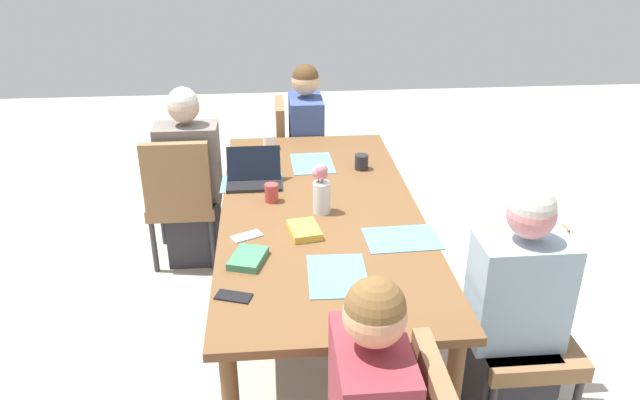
# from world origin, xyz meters

# --- Properties ---
(ground_plane) EXTENTS (10.00, 10.00, 0.00)m
(ground_plane) POSITION_xyz_m (0.00, 0.00, 0.00)
(ground_plane) COLOR #B2A899
(dining_table) EXTENTS (2.32, 1.06, 0.73)m
(dining_table) POSITION_xyz_m (0.00, 0.00, 0.66)
(dining_table) COLOR brown
(dining_table) RESTS_ON ground_plane
(chair_near_left_near) EXTENTS (0.44, 0.44, 0.90)m
(chair_near_left_near) POSITION_xyz_m (-0.74, -0.85, 0.50)
(chair_near_left_near) COLOR olive
(chair_near_left_near) RESTS_ON ground_plane
(person_near_left_near) EXTENTS (0.36, 0.40, 1.19)m
(person_near_left_near) POSITION_xyz_m (-0.81, -0.79, 0.53)
(person_near_left_near) COLOR #2D2D33
(person_near_left_near) RESTS_ON ground_plane
(chair_far_left_mid) EXTENTS (0.44, 0.44, 0.90)m
(chair_far_left_mid) POSITION_xyz_m (0.76, 0.84, 0.50)
(chair_far_left_mid) COLOR olive
(chair_far_left_mid) RESTS_ON ground_plane
(person_far_left_mid) EXTENTS (0.36, 0.40, 1.19)m
(person_far_left_mid) POSITION_xyz_m (0.83, 0.78, 0.53)
(person_far_left_mid) COLOR #2D2D33
(person_far_left_mid) RESTS_ON ground_plane
(chair_head_left_right_near) EXTENTS (0.44, 0.44, 0.90)m
(chair_head_left_right_near) POSITION_xyz_m (-1.44, -0.06, 0.50)
(chair_head_left_right_near) COLOR olive
(chair_head_left_right_near) RESTS_ON ground_plane
(person_head_left_right_near) EXTENTS (0.40, 0.36, 1.19)m
(person_head_left_right_near) POSITION_xyz_m (-1.38, 0.02, 0.53)
(person_head_left_right_near) COLOR #2D2D33
(person_head_left_right_near) RESTS_ON ground_plane
(flower_vase) EXTENTS (0.09, 0.10, 0.28)m
(flower_vase) POSITION_xyz_m (0.04, 0.00, 0.86)
(flower_vase) COLOR silver
(flower_vase) RESTS_ON dining_table
(placemat_near_left_near) EXTENTS (0.27, 0.36, 0.00)m
(placemat_near_left_near) POSITION_xyz_m (-0.37, -0.37, 0.73)
(placemat_near_left_near) COLOR slate
(placemat_near_left_near) RESTS_ON dining_table
(placemat_far_left_mid) EXTENTS (0.27, 0.37, 0.00)m
(placemat_far_left_mid) POSITION_xyz_m (0.37, 0.37, 0.73)
(placemat_far_left_mid) COLOR slate
(placemat_far_left_mid) RESTS_ON dining_table
(placemat_head_right_left_far) EXTENTS (0.37, 0.27, 0.00)m
(placemat_head_right_left_far) POSITION_xyz_m (0.68, 0.02, 0.73)
(placemat_head_right_left_far) COLOR slate
(placemat_head_right_left_far) RESTS_ON dining_table
(placemat_head_left_right_near) EXTENTS (0.37, 0.27, 0.00)m
(placemat_head_left_right_near) POSITION_xyz_m (-0.65, 0.01, 0.73)
(placemat_head_left_right_near) COLOR slate
(placemat_head_left_right_near) RESTS_ON dining_table
(laptop_near_left_near) EXTENTS (0.22, 0.32, 0.20)m
(laptop_near_left_near) POSITION_xyz_m (-0.36, -0.36, 0.77)
(laptop_near_left_near) COLOR black
(laptop_near_left_near) RESTS_ON dining_table
(coffee_mug_near_left) EXTENTS (0.08, 0.08, 0.10)m
(coffee_mug_near_left) POSITION_xyz_m (-0.11, -0.26, 0.78)
(coffee_mug_near_left) COLOR #AD3D38
(coffee_mug_near_left) RESTS_ON dining_table
(coffee_mug_near_right) EXTENTS (0.09, 0.09, 0.10)m
(coffee_mug_near_right) POSITION_xyz_m (-0.94, -0.26, 0.77)
(coffee_mug_near_right) COLOR white
(coffee_mug_near_right) RESTS_ON dining_table
(coffee_mug_centre_left) EXTENTS (0.08, 0.08, 0.09)m
(coffee_mug_centre_left) POSITION_xyz_m (-0.53, 0.30, 0.77)
(coffee_mug_centre_left) COLOR #232328
(coffee_mug_centre_left) RESTS_ON dining_table
(book_red_cover) EXTENTS (0.22, 0.17, 0.04)m
(book_red_cover) POSITION_xyz_m (0.28, -0.10, 0.74)
(book_red_cover) COLOR gold
(book_red_cover) RESTS_ON dining_table
(book_blue_cover) EXTENTS (0.23, 0.19, 0.03)m
(book_blue_cover) POSITION_xyz_m (0.52, -0.38, 0.74)
(book_blue_cover) COLOR #3D7F56
(book_blue_cover) RESTS_ON dining_table
(phone_black) EXTENTS (0.12, 0.17, 0.01)m
(phone_black) POSITION_xyz_m (0.81, -0.43, 0.73)
(phone_black) COLOR black
(phone_black) RESTS_ON dining_table
(phone_silver) EXTENTS (0.13, 0.17, 0.01)m
(phone_silver) POSITION_xyz_m (0.29, -0.39, 0.73)
(phone_silver) COLOR silver
(phone_silver) RESTS_ON dining_table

